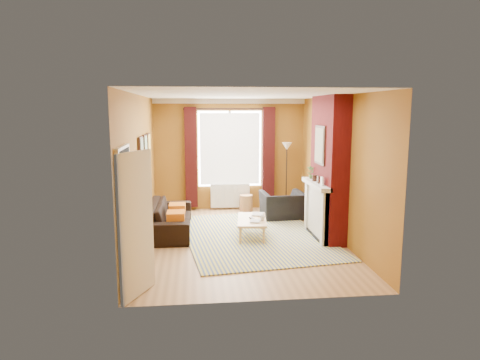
# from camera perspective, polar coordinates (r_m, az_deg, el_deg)

# --- Properties ---
(ground) EXTENTS (5.50, 5.50, 0.00)m
(ground) POSITION_cam_1_polar(r_m,az_deg,el_deg) (8.50, 0.18, -7.95)
(ground) COLOR olive
(ground) RESTS_ON ground
(room_walls) EXTENTS (3.82, 5.54, 2.83)m
(room_walls) POSITION_cam_1_polar(r_m,az_deg,el_deg) (8.56, 4.23, 1.66)
(room_walls) COLOR #8A5A1A
(room_walls) RESTS_ON ground
(striped_rug) EXTENTS (3.17, 4.07, 0.02)m
(striped_rug) POSITION_cam_1_polar(r_m,az_deg,el_deg) (8.72, 1.92, -7.43)
(striped_rug) COLOR #375199
(striped_rug) RESTS_ON ground
(sofa) EXTENTS (0.86, 2.16, 0.63)m
(sofa) POSITION_cam_1_polar(r_m,az_deg,el_deg) (9.05, -9.31, -4.92)
(sofa) COLOR black
(sofa) RESTS_ON ground
(armchair) EXTENTS (1.02, 0.91, 0.63)m
(armchair) POSITION_cam_1_polar(r_m,az_deg,el_deg) (10.08, 5.68, -3.38)
(armchair) COLOR black
(armchair) RESTS_ON ground
(coffee_table) EXTENTS (0.69, 1.18, 0.37)m
(coffee_table) POSITION_cam_1_polar(r_m,az_deg,el_deg) (8.60, 1.59, -5.44)
(coffee_table) COLOR tan
(coffee_table) RESTS_ON ground
(wicker_stool) EXTENTS (0.44, 0.44, 0.41)m
(wicker_stool) POSITION_cam_1_polar(r_m,az_deg,el_deg) (10.79, 0.82, -3.08)
(wicker_stool) COLOR #956840
(wicker_stool) RESTS_ON ground
(floor_lamp) EXTENTS (0.31, 0.31, 1.72)m
(floor_lamp) POSITION_cam_1_polar(r_m,az_deg,el_deg) (10.78, 6.25, 3.07)
(floor_lamp) COLOR black
(floor_lamp) RESTS_ON ground
(book_a) EXTENTS (0.25, 0.29, 0.02)m
(book_a) POSITION_cam_1_polar(r_m,az_deg,el_deg) (8.38, 1.38, -5.47)
(book_a) COLOR #999999
(book_a) RESTS_ON coffee_table
(book_b) EXTENTS (0.29, 0.35, 0.02)m
(book_b) POSITION_cam_1_polar(r_m,az_deg,el_deg) (8.92, 1.65, -4.56)
(book_b) COLOR #999999
(book_b) RESTS_ON coffee_table
(mug) EXTENTS (0.14, 0.14, 0.10)m
(mug) POSITION_cam_1_polar(r_m,az_deg,el_deg) (8.45, 3.00, -5.10)
(mug) COLOR #999999
(mug) RESTS_ON coffee_table
(tv_remote) EXTENTS (0.09, 0.17, 0.02)m
(tv_remote) POSITION_cam_1_polar(r_m,az_deg,el_deg) (8.57, 1.59, -5.13)
(tv_remote) COLOR #28272A
(tv_remote) RESTS_ON coffee_table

